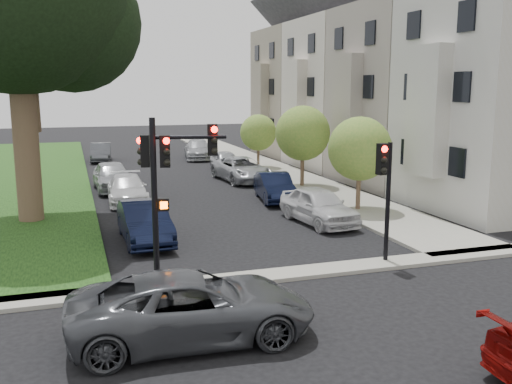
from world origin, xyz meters
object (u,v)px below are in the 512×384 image
object	(u,v)px
car_parked_7	(112,176)
car_parked_5	(145,222)
traffic_signal_main	(167,172)
traffic_signal_secondary	(385,180)
car_parked_3	(226,161)
car_parked_0	(319,206)
car_parked_9	(101,152)
car_parked_6	(127,189)
car_parked_2	(242,169)
car_parked_4	(198,150)
small_tree_b	(303,133)
small_tree_a	(360,149)
small_tree_c	(258,133)
car_cross_near	(192,307)
car_parked_1	(275,187)

from	to	relation	value
car_parked_7	car_parked_5	bearing A→B (deg)	-90.41
traffic_signal_main	car_parked_5	bearing A→B (deg)	91.02
traffic_signal_secondary	car_parked_3	size ratio (longest dim) A/B	0.98
car_parked_0	car_parked_9	bearing A→B (deg)	101.53
car_parked_7	car_parked_9	world-z (taller)	car_parked_7
car_parked_6	traffic_signal_main	bearing A→B (deg)	-87.44
traffic_signal_main	car_parked_2	xyz separation A→B (m)	(7.06, 16.66, -2.54)
car_parked_4	small_tree_b	bearing A→B (deg)	-70.35
small_tree_b	traffic_signal_main	bearing A→B (deg)	-125.34
small_tree_a	car_parked_2	size ratio (longest dim) A/B	0.83
small_tree_c	car_parked_3	bearing A→B (deg)	-170.34
car_parked_3	traffic_signal_main	bearing A→B (deg)	-107.91
car_parked_9	traffic_signal_secondary	bearing A→B (deg)	-71.59
small_tree_b	traffic_signal_secondary	xyz separation A→B (m)	(-2.93, -13.62, -0.33)
car_parked_3	car_parked_9	distance (m)	10.80
car_parked_3	car_parked_4	world-z (taller)	car_parked_4
car_cross_near	car_parked_4	distance (m)	32.17
small_tree_c	traffic_signal_main	xyz separation A→B (m)	(-9.63, -21.35, 0.80)
small_tree_b	traffic_signal_secondary	distance (m)	13.93
traffic_signal_secondary	small_tree_c	bearing A→B (deg)	82.20
small_tree_b	car_parked_2	bearing A→B (deg)	129.78
small_tree_a	car_parked_3	world-z (taller)	small_tree_a
car_parked_0	car_parked_5	xyz separation A→B (m)	(-7.10, -0.62, -0.01)
car_cross_near	car_parked_0	xyz separation A→B (m)	(7.12, 9.09, -0.01)
car_parked_3	small_tree_b	bearing A→B (deg)	-70.81
traffic_signal_main	car_parked_1	xyz separation A→B (m)	(6.91, 10.52, -2.57)
car_parked_5	car_cross_near	bearing A→B (deg)	-91.57
car_cross_near	car_parked_2	world-z (taller)	car_cross_near
small_tree_c	traffic_signal_main	distance (m)	23.43
traffic_signal_secondary	car_parked_2	xyz separation A→B (m)	(0.36, 16.70, -1.97)
small_tree_a	traffic_signal_secondary	xyz separation A→B (m)	(-2.93, -7.12, -0.14)
small_tree_b	car_cross_near	xyz separation A→B (m)	(-9.73, -17.13, -2.25)
car_parked_7	car_parked_9	distance (m)	12.74
car_parked_5	traffic_signal_main	bearing A→B (deg)	-90.44
car_parked_5	car_parked_6	xyz separation A→B (m)	(0.09, 7.37, -0.07)
small_tree_c	car_parked_6	xyz separation A→B (m)	(-9.62, -9.06, -1.80)
car_parked_6	car_parked_7	size ratio (longest dim) A/B	0.98
traffic_signal_secondary	car_parked_4	bearing A→B (deg)	89.64
small_tree_a	small_tree_c	bearing A→B (deg)	90.00
small_tree_a	car_cross_near	world-z (taller)	small_tree_a
small_tree_b	car_parked_0	size ratio (longest dim) A/B	1.04
car_parked_1	car_parked_6	world-z (taller)	car_parked_1
car_parked_4	car_parked_5	xyz separation A→B (m)	(-6.96, -22.94, 0.00)
car_parked_2	traffic_signal_main	bearing A→B (deg)	-118.25
small_tree_c	car_parked_1	xyz separation A→B (m)	(-2.72, -10.83, -1.77)
car_parked_2	car_parked_0	bearing A→B (deg)	-95.53
small_tree_c	car_parked_9	bearing A→B (deg)	143.96
traffic_signal_main	car_parked_7	distance (m)	16.08
traffic_signal_secondary	car_parked_1	size ratio (longest dim) A/B	0.93
car_cross_near	car_parked_6	world-z (taller)	car_cross_near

